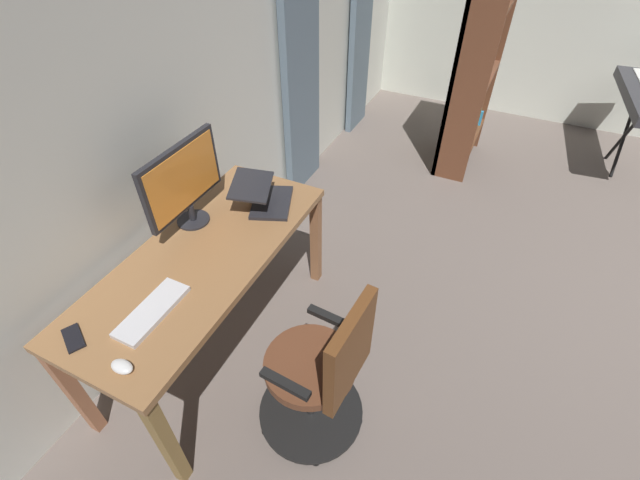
{
  "coord_description": "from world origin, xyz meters",
  "views": [
    {
      "loc": [
        2.58,
        -1.6,
        2.29
      ],
      "look_at": [
        1.25,
        -2.24,
        0.96
      ],
      "focal_mm": 24.14,
      "sensor_mm": 36.0,
      "label": 1
    }
  ],
  "objects_px": {
    "computer_keyboard": "(152,311)",
    "cell_phone_face_up": "(73,338)",
    "computer_monitor": "(183,181)",
    "bookshelf": "(471,70)",
    "desk": "(206,266)",
    "computer_mouse": "(122,367)",
    "office_chair": "(321,376)",
    "laptop": "(264,196)"
  },
  "relations": [
    {
      "from": "computer_keyboard",
      "to": "cell_phone_face_up",
      "type": "distance_m",
      "value": 0.33
    },
    {
      "from": "computer_monitor",
      "to": "bookshelf",
      "type": "relative_size",
      "value": 0.32
    },
    {
      "from": "cell_phone_face_up",
      "to": "desk",
      "type": "bearing_deg",
      "value": -165.89
    },
    {
      "from": "cell_phone_face_up",
      "to": "bookshelf",
      "type": "xyz_separation_m",
      "value": [
        -3.48,
        0.96,
        0.12
      ]
    },
    {
      "from": "computer_keyboard",
      "to": "desk",
      "type": "bearing_deg",
      "value": -174.62
    },
    {
      "from": "computer_monitor",
      "to": "computer_mouse",
      "type": "distance_m",
      "value": 0.97
    },
    {
      "from": "office_chair",
      "to": "cell_phone_face_up",
      "type": "bearing_deg",
      "value": 120.39
    },
    {
      "from": "computer_monitor",
      "to": "cell_phone_face_up",
      "type": "xyz_separation_m",
      "value": [
        0.86,
        0.04,
        -0.26
      ]
    },
    {
      "from": "desk",
      "to": "computer_monitor",
      "type": "height_order",
      "value": "computer_monitor"
    },
    {
      "from": "computer_monitor",
      "to": "laptop",
      "type": "height_order",
      "value": "computer_monitor"
    },
    {
      "from": "cell_phone_face_up",
      "to": "laptop",
      "type": "bearing_deg",
      "value": -163.31
    },
    {
      "from": "office_chair",
      "to": "computer_keyboard",
      "type": "distance_m",
      "value": 0.83
    },
    {
      "from": "office_chair",
      "to": "bookshelf",
      "type": "relative_size",
      "value": 0.56
    },
    {
      "from": "desk",
      "to": "cell_phone_face_up",
      "type": "distance_m",
      "value": 0.69
    },
    {
      "from": "desk",
      "to": "office_chair",
      "type": "bearing_deg",
      "value": 75.71
    },
    {
      "from": "laptop",
      "to": "computer_keyboard",
      "type": "bearing_deg",
      "value": -24.46
    },
    {
      "from": "computer_monitor",
      "to": "laptop",
      "type": "xyz_separation_m",
      "value": [
        -0.31,
        0.28,
        -0.21
      ]
    },
    {
      "from": "computer_keyboard",
      "to": "cell_phone_face_up",
      "type": "bearing_deg",
      "value": -39.01
    },
    {
      "from": "laptop",
      "to": "bookshelf",
      "type": "height_order",
      "value": "bookshelf"
    },
    {
      "from": "computer_monitor",
      "to": "laptop",
      "type": "relative_size",
      "value": 1.3
    },
    {
      "from": "computer_keyboard",
      "to": "cell_phone_face_up",
      "type": "xyz_separation_m",
      "value": [
        0.25,
        -0.21,
        -0.01
      ]
    },
    {
      "from": "office_chair",
      "to": "computer_keyboard",
      "type": "height_order",
      "value": "office_chair"
    },
    {
      "from": "computer_monitor",
      "to": "cell_phone_face_up",
      "type": "distance_m",
      "value": 0.9
    },
    {
      "from": "desk",
      "to": "computer_monitor",
      "type": "xyz_separation_m",
      "value": [
        -0.19,
        -0.21,
        0.36
      ]
    },
    {
      "from": "bookshelf",
      "to": "computer_mouse",
      "type": "bearing_deg",
      "value": -10.72
    },
    {
      "from": "computer_mouse",
      "to": "office_chair",
      "type": "bearing_deg",
      "value": 126.85
    },
    {
      "from": "bookshelf",
      "to": "office_chair",
      "type": "bearing_deg",
      "value": -0.33
    },
    {
      "from": "cell_phone_face_up",
      "to": "bookshelf",
      "type": "distance_m",
      "value": 3.62
    },
    {
      "from": "laptop",
      "to": "computer_mouse",
      "type": "distance_m",
      "value": 1.19
    },
    {
      "from": "office_chair",
      "to": "cell_phone_face_up",
      "type": "xyz_separation_m",
      "value": [
        0.47,
        -0.94,
        0.32
      ]
    },
    {
      "from": "desk",
      "to": "bookshelf",
      "type": "distance_m",
      "value": 2.94
    },
    {
      "from": "computer_monitor",
      "to": "cell_phone_face_up",
      "type": "bearing_deg",
      "value": 2.75
    },
    {
      "from": "computer_keyboard",
      "to": "laptop",
      "type": "height_order",
      "value": "laptop"
    },
    {
      "from": "desk",
      "to": "cell_phone_face_up",
      "type": "relative_size",
      "value": 10.89
    },
    {
      "from": "computer_keyboard",
      "to": "office_chair",
      "type": "bearing_deg",
      "value": 106.07
    },
    {
      "from": "computer_keyboard",
      "to": "bookshelf",
      "type": "distance_m",
      "value": 3.32
    },
    {
      "from": "computer_keyboard",
      "to": "bookshelf",
      "type": "relative_size",
      "value": 0.21
    },
    {
      "from": "desk",
      "to": "computer_monitor",
      "type": "relative_size",
      "value": 2.84
    },
    {
      "from": "office_chair",
      "to": "laptop",
      "type": "height_order",
      "value": "office_chair"
    },
    {
      "from": "bookshelf",
      "to": "desk",
      "type": "bearing_deg",
      "value": -15.69
    },
    {
      "from": "desk",
      "to": "computer_monitor",
      "type": "distance_m",
      "value": 0.46
    },
    {
      "from": "computer_keyboard",
      "to": "laptop",
      "type": "distance_m",
      "value": 0.92
    }
  ]
}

